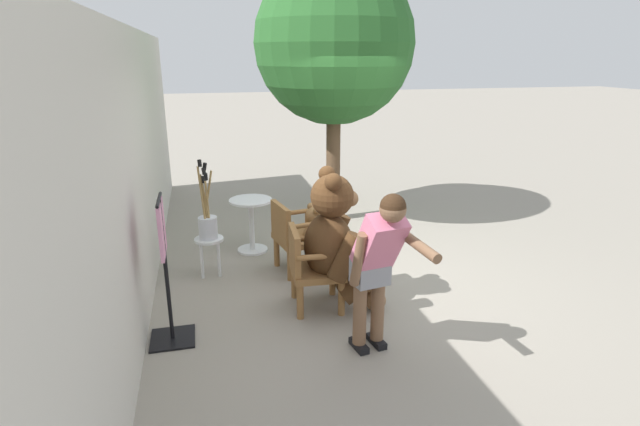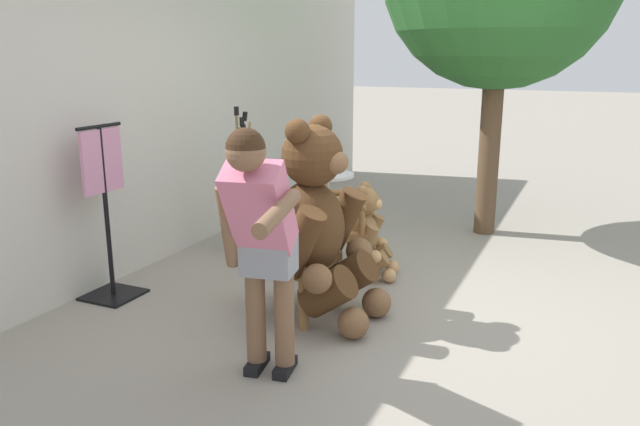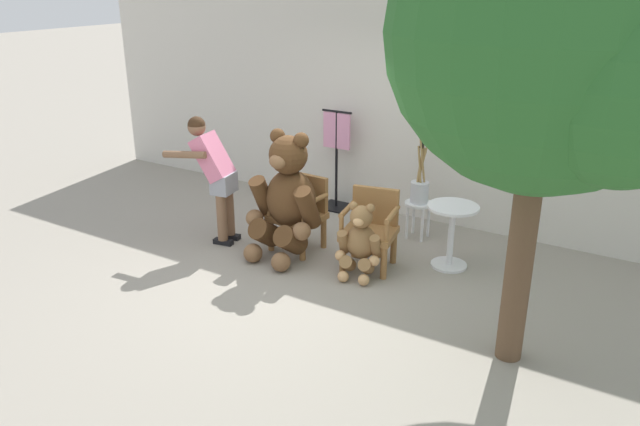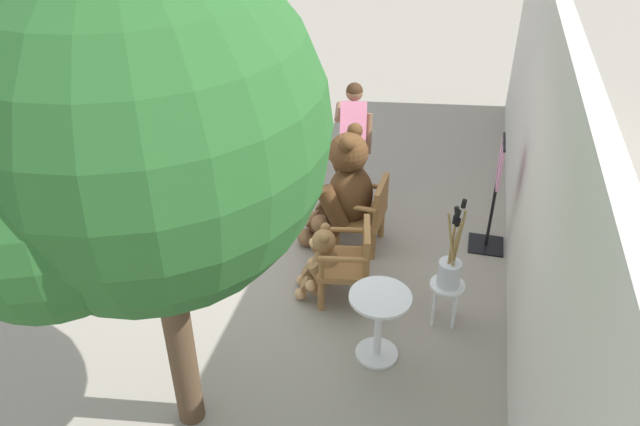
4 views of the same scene
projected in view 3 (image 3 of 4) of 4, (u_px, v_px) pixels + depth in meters
name	position (u px, v px, depth m)	size (l,w,h in m)	color
ground_plane	(302.00, 279.00, 6.66)	(60.00, 60.00, 0.00)	gray
back_wall	(402.00, 110.00, 8.07)	(10.00, 0.16, 2.80)	beige
wooden_chair_left	(300.00, 211.00, 7.28)	(0.59, 0.55, 0.86)	olive
wooden_chair_right	(371.00, 227.00, 6.83)	(0.65, 0.62, 0.86)	olive
teddy_bear_large	(287.00, 197.00, 6.99)	(0.87, 0.85, 1.46)	#4C3019
teddy_bear_small	(360.00, 241.00, 6.61)	(0.51, 0.50, 0.82)	olive
person_visitor	(214.00, 169.00, 7.32)	(0.77, 0.57, 1.52)	black
white_stool	(418.00, 210.00, 7.59)	(0.34, 0.34, 0.46)	silver
brush_bucket	(420.00, 187.00, 7.48)	(0.22, 0.22, 0.95)	silver
round_side_table	(452.00, 229.00, 6.80)	(0.56, 0.56, 0.72)	silver
patio_tree	(561.00, 41.00, 4.29)	(2.45, 2.33, 3.84)	brown
clothing_display_stand	(336.00, 157.00, 8.45)	(0.44, 0.40, 1.36)	black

